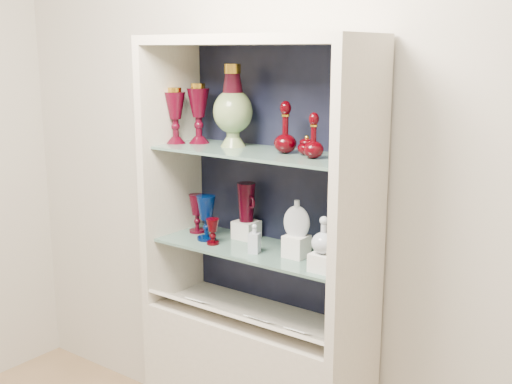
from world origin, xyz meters
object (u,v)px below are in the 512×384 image
Objects in this scene: ruby_decanter_a at (285,124)px; clear_square_bottle at (254,238)px; ruby_goblet_small at (213,232)px; lidded_bowl at (307,145)px; ruby_decanter_b at (314,134)px; enamel_urn at (233,106)px; pedestal_lamp_left at (199,113)px; pedestal_lamp_right at (175,116)px; clear_round_decanter at (324,236)px; cobalt_goblet at (206,218)px; cameo_medallion at (363,221)px; ruby_goblet_tall at (197,213)px; ruby_pitcher at (246,202)px; flat_flask at (297,217)px.

clear_square_bottle is at bearing -137.86° from ruby_decanter_a.
ruby_goblet_small is at bearing -177.62° from clear_square_bottle.
ruby_goblet_small is (-0.41, -0.10, -0.40)m from lidded_bowl.
enamel_urn is at bearing 171.71° from ruby_decanter_b.
pedestal_lamp_left is at bearing 146.85° from ruby_goblet_small.
ruby_decanter_a is at bearing 5.55° from pedestal_lamp_right.
lidded_bowl is 0.38m from clear_round_decanter.
cobalt_goblet is (-0.54, -0.01, -0.41)m from ruby_decanter_b.
cobalt_goblet is at bearing 174.58° from clear_square_bottle.
enamel_urn is at bearing 78.00° from ruby_goblet_small.
cameo_medallion is at bearing 20.83° from clear_square_bottle.
lidded_bowl is 0.58m from ruby_goblet_small.
ruby_goblet_tall is at bearing 149.98° from cobalt_goblet.
ruby_pitcher is 0.34m from flat_flask.
pedestal_lamp_right is at bearing 170.75° from ruby_goblet_small.
ruby_goblet_small is 0.41m from flat_flask.
cameo_medallion is (0.25, 0.10, 0.00)m from flat_flask.
clear_round_decanter is (0.54, -0.13, -0.46)m from enamel_urn.
cobalt_goblet is at bearing 151.58° from ruby_goblet_small.
pedestal_lamp_right is 0.67m from clear_square_bottle.
pedestal_lamp_left reaches higher than cameo_medallion.
enamel_urn is 0.51m from cobalt_goblet.
clear_square_bottle is (-0.25, -0.04, -0.45)m from ruby_decanter_b.
ruby_pitcher is (0.06, 0.16, 0.11)m from ruby_goblet_small.
ruby_decanter_a reaches higher than lidded_bowl.
flat_flask is at bearing -16.87° from ruby_decanter_a.
ruby_decanter_b is 0.10m from lidded_bowl.
pedestal_lamp_right is at bearing 176.25° from clear_square_bottle.
ruby_pitcher reaches higher than cameo_medallion.
enamel_urn is 0.41m from lidded_bowl.
pedestal_lamp_right is 0.72m from ruby_decanter_b.
ruby_decanter_a reaches higher than cobalt_goblet.
cameo_medallion is at bearing 14.74° from ruby_goblet_small.
pedestal_lamp_right is 0.74m from flat_flask.
pedestal_lamp_left is at bearing 13.99° from ruby_goblet_tall.
pedestal_lamp_left is 1.74× the size of flat_flask.
ruby_decanter_b is 0.55m from ruby_pitcher.
clear_square_bottle is at bearing 176.26° from clear_round_decanter.
ruby_decanter_a is 0.38m from flat_flask.
ruby_decanter_b is 0.78m from ruby_goblet_tall.
cobalt_goblet is (0.10, -0.07, -0.45)m from pedestal_lamp_left.
clear_round_decanter is (0.81, -0.05, -0.40)m from pedestal_lamp_right.
cameo_medallion is at bearing 4.32° from pedestal_lamp_left.
enamel_urn is 0.75m from cameo_medallion.
cameo_medallion reaches higher than clear_round_decanter.
ruby_decanter_a is (0.48, -0.01, -0.01)m from pedestal_lamp_left.
cameo_medallion is (0.70, 0.13, 0.07)m from cobalt_goblet.
lidded_bowl is 0.47× the size of ruby_pitcher.
enamel_urn is at bearing -107.04° from ruby_pitcher.
pedestal_lamp_left reaches higher than pedestal_lamp_right.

